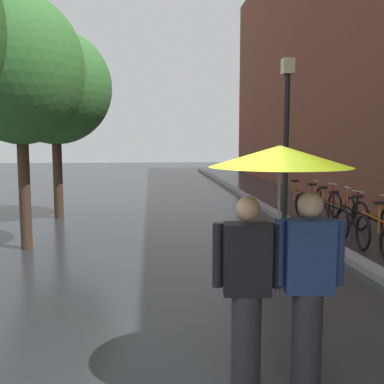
{
  "coord_description": "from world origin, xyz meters",
  "views": [
    {
      "loc": [
        -0.32,
        -3.43,
        2.12
      ],
      "look_at": [
        0.3,
        3.14,
        1.35
      ],
      "focal_mm": 41.48,
      "sensor_mm": 36.0,
      "label": 1
    }
  ],
  "objects_px": {
    "parked_bicycle_4": "(341,216)",
    "parked_bicycle_5": "(330,209)",
    "parked_bicycle_6": "(318,204)",
    "couple_under_umbrella": "(279,224)",
    "street_tree_1": "(19,70)",
    "street_lamp_post": "(286,133)",
    "parked_bicycle_3": "(365,222)",
    "street_tree_2": "(55,88)",
    "parked_bicycle_7": "(301,199)"
  },
  "relations": [
    {
      "from": "parked_bicycle_4",
      "to": "parked_bicycle_5",
      "type": "distance_m",
      "value": 0.99
    },
    {
      "from": "parked_bicycle_6",
      "to": "couple_under_umbrella",
      "type": "height_order",
      "value": "couple_under_umbrella"
    },
    {
      "from": "street_tree_1",
      "to": "street_lamp_post",
      "type": "relative_size",
      "value": 1.27
    },
    {
      "from": "couple_under_umbrella",
      "to": "parked_bicycle_3",
      "type": "bearing_deg",
      "value": 56.94
    },
    {
      "from": "parked_bicycle_3",
      "to": "street_lamp_post",
      "type": "bearing_deg",
      "value": 167.65
    },
    {
      "from": "couple_under_umbrella",
      "to": "street_lamp_post",
      "type": "bearing_deg",
      "value": 72.33
    },
    {
      "from": "parked_bicycle_3",
      "to": "couple_under_umbrella",
      "type": "bearing_deg",
      "value": -123.06
    },
    {
      "from": "street_tree_1",
      "to": "parked_bicycle_3",
      "type": "bearing_deg",
      "value": 1.57
    },
    {
      "from": "parked_bicycle_5",
      "to": "street_lamp_post",
      "type": "bearing_deg",
      "value": -138.73
    },
    {
      "from": "street_tree_1",
      "to": "street_lamp_post",
      "type": "distance_m",
      "value": 5.51
    },
    {
      "from": "couple_under_umbrella",
      "to": "street_lamp_post",
      "type": "height_order",
      "value": "street_lamp_post"
    },
    {
      "from": "street_tree_2",
      "to": "parked_bicycle_4",
      "type": "bearing_deg",
      "value": -19.7
    },
    {
      "from": "parked_bicycle_3",
      "to": "parked_bicycle_6",
      "type": "xyz_separation_m",
      "value": [
        -0.01,
        2.69,
        0.0
      ]
    },
    {
      "from": "parked_bicycle_5",
      "to": "parked_bicycle_6",
      "type": "bearing_deg",
      "value": 89.04
    },
    {
      "from": "parked_bicycle_7",
      "to": "couple_under_umbrella",
      "type": "height_order",
      "value": "couple_under_umbrella"
    },
    {
      "from": "street_lamp_post",
      "to": "street_tree_2",
      "type": "bearing_deg",
      "value": 151.43
    },
    {
      "from": "parked_bicycle_5",
      "to": "parked_bicycle_7",
      "type": "distance_m",
      "value": 1.91
    },
    {
      "from": "parked_bicycle_5",
      "to": "street_lamp_post",
      "type": "relative_size",
      "value": 0.3
    },
    {
      "from": "parked_bicycle_6",
      "to": "parked_bicycle_3",
      "type": "bearing_deg",
      "value": -89.7
    },
    {
      "from": "street_tree_1",
      "to": "street_lamp_post",
      "type": "height_order",
      "value": "street_tree_1"
    },
    {
      "from": "parked_bicycle_3",
      "to": "parked_bicycle_7",
      "type": "relative_size",
      "value": 0.96
    },
    {
      "from": "parked_bicycle_4",
      "to": "couple_under_umbrella",
      "type": "bearing_deg",
      "value": -118.14
    },
    {
      "from": "parked_bicycle_5",
      "to": "couple_under_umbrella",
      "type": "relative_size",
      "value": 0.55
    },
    {
      "from": "street_tree_1",
      "to": "parked_bicycle_4",
      "type": "distance_m",
      "value": 7.59
    },
    {
      "from": "street_tree_2",
      "to": "parked_bicycle_4",
      "type": "xyz_separation_m",
      "value": [
        6.94,
        -2.49,
        -3.15
      ]
    },
    {
      "from": "street_tree_1",
      "to": "parked_bicycle_7",
      "type": "bearing_deg",
      "value": 29.55
    },
    {
      "from": "parked_bicycle_5",
      "to": "parked_bicycle_3",
      "type": "bearing_deg",
      "value": -89.11
    },
    {
      "from": "parked_bicycle_5",
      "to": "couple_under_umbrella",
      "type": "height_order",
      "value": "couple_under_umbrella"
    },
    {
      "from": "parked_bicycle_4",
      "to": "street_lamp_post",
      "type": "bearing_deg",
      "value": -162.5
    },
    {
      "from": "street_tree_2",
      "to": "couple_under_umbrella",
      "type": "height_order",
      "value": "street_tree_2"
    },
    {
      "from": "street_lamp_post",
      "to": "parked_bicycle_5",
      "type": "bearing_deg",
      "value": 41.27
    },
    {
      "from": "street_tree_2",
      "to": "parked_bicycle_6",
      "type": "distance_m",
      "value": 7.8
    },
    {
      "from": "parked_bicycle_4",
      "to": "couple_under_umbrella",
      "type": "height_order",
      "value": "couple_under_umbrella"
    },
    {
      "from": "parked_bicycle_4",
      "to": "street_lamp_post",
      "type": "height_order",
      "value": "street_lamp_post"
    },
    {
      "from": "parked_bicycle_4",
      "to": "parked_bicycle_5",
      "type": "height_order",
      "value": "same"
    },
    {
      "from": "parked_bicycle_7",
      "to": "street_tree_2",
      "type": "bearing_deg",
      "value": -176.77
    },
    {
      "from": "street_tree_2",
      "to": "parked_bicycle_7",
      "type": "height_order",
      "value": "street_tree_2"
    },
    {
      "from": "street_tree_1",
      "to": "parked_bicycle_4",
      "type": "height_order",
      "value": "street_tree_1"
    },
    {
      "from": "parked_bicycle_3",
      "to": "street_tree_1",
      "type": "bearing_deg",
      "value": -178.43
    },
    {
      "from": "parked_bicycle_3",
      "to": "street_tree_2",
      "type": "bearing_deg",
      "value": 154.94
    },
    {
      "from": "parked_bicycle_7",
      "to": "parked_bicycle_6",
      "type": "bearing_deg",
      "value": -83.57
    },
    {
      "from": "street_tree_1",
      "to": "parked_bicycle_7",
      "type": "relative_size",
      "value": 4.25
    },
    {
      "from": "parked_bicycle_3",
      "to": "parked_bicycle_5",
      "type": "bearing_deg",
      "value": 90.89
    },
    {
      "from": "parked_bicycle_6",
      "to": "couple_under_umbrella",
      "type": "relative_size",
      "value": 0.56
    },
    {
      "from": "parked_bicycle_7",
      "to": "couple_under_umbrella",
      "type": "distance_m",
      "value": 9.82
    },
    {
      "from": "street_tree_2",
      "to": "parked_bicycle_4",
      "type": "distance_m",
      "value": 8.02
    },
    {
      "from": "couple_under_umbrella",
      "to": "parked_bicycle_5",
      "type": "bearing_deg",
      "value": 64.21
    },
    {
      "from": "parked_bicycle_5",
      "to": "street_tree_2",
      "type": "bearing_deg",
      "value": 168.0
    },
    {
      "from": "parked_bicycle_6",
      "to": "street_lamp_post",
      "type": "distance_m",
      "value": 3.43
    },
    {
      "from": "street_tree_2",
      "to": "street_lamp_post",
      "type": "relative_size",
      "value": 1.32
    }
  ]
}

